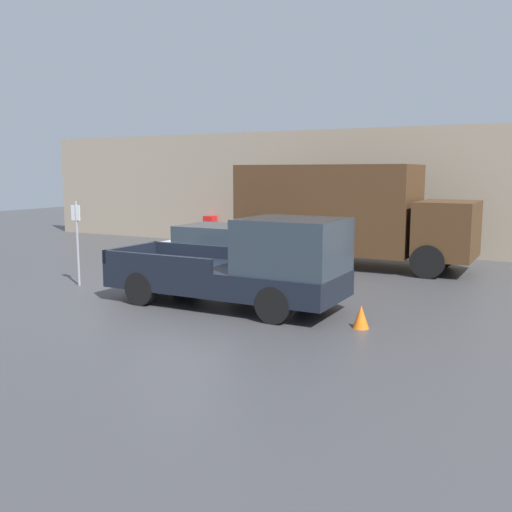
# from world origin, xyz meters

# --- Properties ---
(ground_plane) EXTENTS (60.00, 60.00, 0.00)m
(ground_plane) POSITION_xyz_m (0.00, 0.00, 0.00)
(ground_plane) COLOR #3D3D3F
(building_wall) EXTENTS (28.00, 0.15, 4.59)m
(building_wall) POSITION_xyz_m (0.00, 9.77, 2.29)
(building_wall) COLOR gray
(building_wall) RESTS_ON ground
(pickup_truck) EXTENTS (5.43, 1.99, 2.04)m
(pickup_truck) POSITION_xyz_m (2.09, -0.18, 0.95)
(pickup_truck) COLOR black
(pickup_truck) RESTS_ON ground
(car) EXTENTS (4.44, 2.01, 1.50)m
(car) POSITION_xyz_m (-0.38, 2.71, 0.78)
(car) COLOR silver
(car) RESTS_ON ground
(delivery_truck) EXTENTS (7.43, 2.50, 3.22)m
(delivery_truck) POSITION_xyz_m (1.89, 6.49, 1.73)
(delivery_truck) COLOR #472D19
(delivery_truck) RESTS_ON ground
(parking_sign) EXTENTS (0.30, 0.07, 2.24)m
(parking_sign) POSITION_xyz_m (-3.11, -0.09, 1.27)
(parking_sign) COLOR gray
(parking_sign) RESTS_ON ground
(newspaper_box) EXTENTS (0.45, 0.40, 1.14)m
(newspaper_box) POSITION_xyz_m (-5.13, 9.45, 0.57)
(newspaper_box) COLOR red
(newspaper_box) RESTS_ON ground
(traffic_cone) EXTENTS (0.32, 0.32, 0.46)m
(traffic_cone) POSITION_xyz_m (4.79, -0.58, 0.23)
(traffic_cone) COLOR orange
(traffic_cone) RESTS_ON ground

